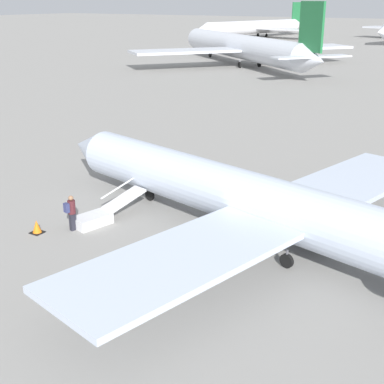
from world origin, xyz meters
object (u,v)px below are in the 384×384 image
Objects in this scene: airplane_taxiing_distant at (256,27)px; passenger at (71,211)px; boarding_stairs at (99,216)px; airplane_main at (277,207)px; airplane_far_left at (242,47)px.

airplane_taxiing_distant reaches higher than passenger.
airplane_main is at bearing -64.29° from boarding_stairs.
airplane_main is 9.57m from passenger.
airplane_taxiing_distant is at bearing -50.96° from airplane_main.
passenger is (-23.29, 64.09, -2.00)m from airplane_far_left.
boarding_stairs is 2.38× the size of passenger.
airplane_taxiing_distant is 69.54m from airplane_far_left.
airplane_far_left reaches higher than boarding_stairs.
airplane_far_left reaches higher than airplane_taxiing_distant.
passenger is at bearing 174.99° from boarding_stairs.
boarding_stairs is (-51.27, 126.59, -2.43)m from airplane_taxiing_distant.
airplane_main is 16.57× the size of passenger.
airplane_main is 0.65× the size of airplane_taxiing_distant.
passenger is (0.46, 1.37, 0.64)m from boarding_stairs.
airplane_main is 8.84m from boarding_stairs.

